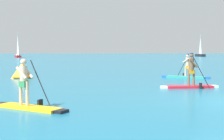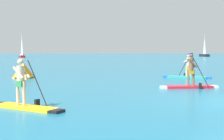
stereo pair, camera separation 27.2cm
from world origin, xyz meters
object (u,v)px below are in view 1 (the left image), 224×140
at_px(paddleboarder_near_left, 28,98).
at_px(paddleboarder_mid_center, 190,81).
at_px(race_marker_buoy, 22,71).
at_px(paddleboarder_far_right, 186,74).
at_px(sailboat_left_horizon, 18,54).
at_px(sailboat_right_horizon, 200,54).

height_order(paddleboarder_near_left, paddleboarder_mid_center, paddleboarder_mid_center).
bearing_deg(race_marker_buoy, paddleboarder_near_left, -77.16).
xyz_separation_m(paddleboarder_near_left, paddleboarder_mid_center, (7.39, 5.53, 0.01)).
bearing_deg(paddleboarder_near_left, paddleboarder_far_right, 85.86).
bearing_deg(paddleboarder_near_left, paddleboarder_mid_center, 70.39).
relative_size(paddleboarder_mid_center, paddleboarder_far_right, 0.95).
bearing_deg(sailboat_left_horizon, paddleboarder_near_left, -6.32).
xyz_separation_m(sailboat_left_horizon, sailboat_right_horizon, (57.32, 11.35, -0.09)).
relative_size(paddleboarder_near_left, sailboat_right_horizon, 0.38).
bearing_deg(sailboat_left_horizon, race_marker_buoy, -6.30).
distance_m(paddleboarder_mid_center, sailboat_right_horizon, 92.92).
height_order(paddleboarder_near_left, sailboat_right_horizon, sailboat_right_horizon).
height_order(race_marker_buoy, sailboat_right_horizon, sailboat_right_horizon).
bearing_deg(sailboat_right_horizon, paddleboarder_mid_center, -24.08).
height_order(paddleboarder_mid_center, sailboat_right_horizon, sailboat_right_horizon).
xyz_separation_m(paddleboarder_mid_center, sailboat_right_horizon, (31.09, 87.56, 0.53)).
height_order(paddleboarder_mid_center, race_marker_buoy, paddleboarder_mid_center).
height_order(paddleboarder_near_left, race_marker_buoy, paddleboarder_near_left).
bearing_deg(paddleboarder_mid_center, sailboat_right_horizon, 67.09).
xyz_separation_m(paddleboarder_near_left, sailboat_left_horizon, (-18.83, 81.74, 0.63)).
relative_size(paddleboarder_far_right, sailboat_left_horizon, 0.44).
height_order(race_marker_buoy, sailboat_left_horizon, sailboat_left_horizon).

